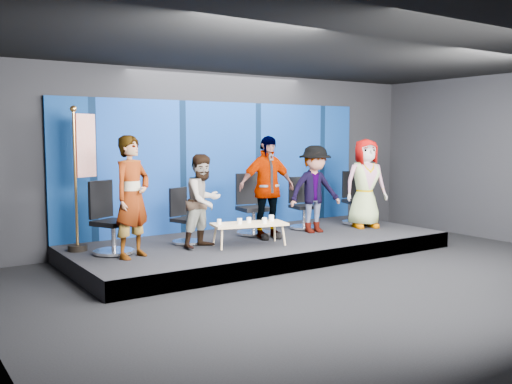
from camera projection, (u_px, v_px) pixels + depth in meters
ground at (353, 282)px, 8.63m from camera, size 10.00×10.00×0.00m
room_walls at (356, 121)px, 8.39m from camera, size 10.02×8.02×3.51m
riser at (261, 246)px, 10.68m from camera, size 7.00×3.00×0.30m
backdrop at (221, 166)px, 11.74m from camera, size 7.00×0.08×2.60m
chair_a at (111, 230)px, 9.24m from camera, size 0.89×0.89×1.19m
panelist_a at (132, 197)px, 8.90m from camera, size 0.83×0.72×1.92m
chair_b at (185, 225)px, 10.14m from camera, size 0.71×0.71×0.99m
panelist_b at (203, 201)px, 9.74m from camera, size 0.94×0.83×1.61m
chair_c at (252, 215)px, 11.06m from camera, size 0.74×0.74×1.18m
panelist_c at (267, 187)px, 10.57m from camera, size 1.17×0.60×1.92m
chair_d at (303, 212)px, 11.77m from camera, size 0.67×0.67×1.07m
panelist_d at (315, 189)px, 11.26m from camera, size 1.19×0.78×1.73m
chair_e at (356, 207)px, 12.44m from camera, size 0.82×0.82×1.14m
panelist_e at (365, 183)px, 11.88m from camera, size 1.04×0.85×1.85m
coffee_table at (249, 225)px, 9.93m from camera, size 1.38×0.83×0.40m
mug_a at (219, 222)px, 9.80m from camera, size 0.07×0.07×0.09m
mug_b at (240, 221)px, 9.81m from camera, size 0.09×0.09×0.10m
mug_c at (249, 220)px, 9.98m from camera, size 0.08×0.08×0.09m
mug_d at (265, 220)px, 9.93m from camera, size 0.08×0.08×0.10m
mug_e at (271, 218)px, 10.16m from camera, size 0.09×0.09×0.11m
flag_stand at (82, 174)px, 9.48m from camera, size 0.54×0.32×2.41m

